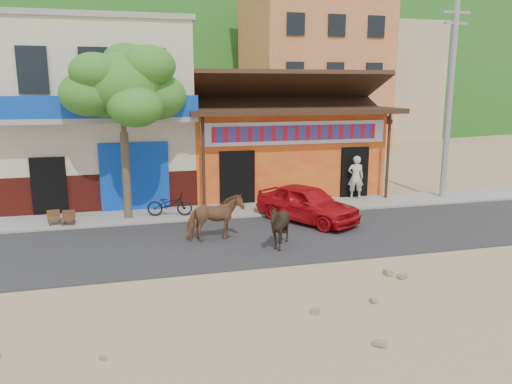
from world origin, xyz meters
TOP-DOWN VIEW (x-y plane):
  - ground at (0.00, 0.00)m, footprint 120.00×120.00m
  - road at (0.00, 2.50)m, footprint 60.00×5.00m
  - sidewalk at (0.00, 6.00)m, footprint 60.00×2.00m
  - dance_club at (2.00, 10.00)m, footprint 8.00×6.00m
  - cafe_building at (-5.50, 10.00)m, footprint 7.00×6.00m
  - apartment_front at (9.00, 24.00)m, footprint 9.00×9.00m
  - apartment_rear at (18.00, 30.00)m, footprint 8.00×8.00m
  - hillside at (0.00, 70.00)m, footprint 100.00×40.00m
  - tree at (-4.60, 5.80)m, footprint 3.00×3.00m
  - utility_pole at (8.20, 6.00)m, footprint 0.24×0.24m
  - cow_tan at (-2.05, 2.63)m, footprint 1.77×1.00m
  - cow_dark at (-0.39, 1.39)m, footprint 1.48×1.39m
  - red_car at (1.42, 3.98)m, footprint 3.30×4.03m
  - scooter at (-3.16, 5.66)m, footprint 1.67×0.86m
  - pedestrian at (4.50, 6.60)m, footprint 0.74×0.59m
  - cafe_chair_left at (-6.56, 5.30)m, footprint 0.44×0.44m
  - cafe_chair_right at (-7.01, 5.45)m, footprint 0.48×0.48m

SIDE VIEW (x-z plane):
  - ground at x=0.00m, z-range 0.00..0.00m
  - road at x=0.00m, z-range 0.00..0.04m
  - sidewalk at x=0.00m, z-range 0.00..0.12m
  - scooter at x=-3.16m, z-range 0.12..0.96m
  - cafe_chair_right at x=-7.01m, z-range 0.12..0.99m
  - cafe_chair_left at x=-6.56m, z-range 0.12..1.00m
  - red_car at x=1.42m, z-range 0.04..1.33m
  - cow_dark at x=-0.39m, z-range 0.04..1.39m
  - cow_tan at x=-2.05m, z-range 0.04..1.46m
  - pedestrian at x=4.50m, z-range 0.12..1.89m
  - dance_club at x=2.00m, z-range 0.00..3.60m
  - tree at x=-4.60m, z-range 0.12..6.12m
  - cafe_building at x=-5.50m, z-range 0.00..7.00m
  - utility_pole at x=8.20m, z-range 0.12..8.12m
  - apartment_rear at x=18.00m, z-range 0.00..10.00m
  - apartment_front at x=9.00m, z-range 0.00..12.00m
  - hillside at x=0.00m, z-range 0.00..24.00m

